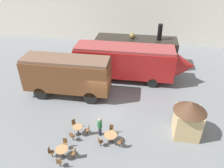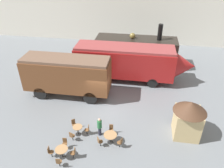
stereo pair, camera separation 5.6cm
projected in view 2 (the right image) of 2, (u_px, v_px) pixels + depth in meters
ground_plane at (103, 104)px, 19.54m from camera, size 80.00×80.00×0.00m
backdrop_wall at (123, 11)px, 30.12m from camera, size 44.00×0.15×9.00m
steam_locomotive at (136, 49)px, 25.27m from camera, size 9.17×2.79×4.96m
streamlined_locomotive at (132, 61)px, 22.12m from camera, size 11.98×2.73×3.67m
passenger_coach_wooden at (67, 74)px, 19.65m from camera, size 7.79×2.41×3.82m
cafe_table_near at (110, 136)px, 15.41m from camera, size 0.94×0.94×0.76m
cafe_table_mid at (62, 151)px, 14.31m from camera, size 0.84×0.84×0.77m
cafe_table_far at (78, 129)px, 16.11m from camera, size 0.72×0.72×0.75m
cafe_chair_0 at (99, 141)px, 15.15m from camera, size 0.40×0.40×0.87m
cafe_chair_1 at (120, 142)px, 15.06m from camera, size 0.40×0.38×0.87m
cafe_chair_2 at (111, 129)px, 16.17m from camera, size 0.36×0.36×0.87m
cafe_chair_3 at (50, 151)px, 14.40m from camera, size 0.37×0.36×0.87m
cafe_chair_4 at (59, 162)px, 13.69m from camera, size 0.36×0.37×0.87m
cafe_chair_5 at (74, 152)px, 14.32m from camera, size 0.37×0.36×0.87m
cafe_chair_6 at (65, 143)px, 15.03m from camera, size 0.36×0.37×0.87m
cafe_chair_7 at (72, 136)px, 15.59m from camera, size 0.37×0.39×0.87m
cafe_chair_8 at (88, 129)px, 16.16m from camera, size 0.38×0.36×0.87m
cafe_chair_9 at (74, 124)px, 16.67m from camera, size 0.40×0.41×0.87m
visitor_person at (100, 126)px, 15.93m from camera, size 0.34×0.34×1.57m
ticket_kiosk at (188, 117)px, 15.54m from camera, size 2.34×2.34×3.00m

